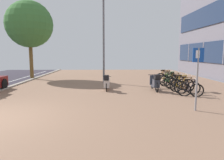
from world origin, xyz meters
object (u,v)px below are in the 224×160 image
object	(u,v)px
bicycle_rack_00	(190,90)
bicycle_rack_04	(175,82)
scooter_mid	(107,83)
parking_sign	(197,72)
bicycle_rack_03	(177,84)
bicycle_rack_08	(164,77)
scooter_near	(155,83)
bicycle_rack_01	(187,87)
bicycle_rack_05	(170,81)
street_tree	(29,24)
bicycle_rack_06	(168,80)
bicycle_rack_02	(182,85)
bicycle_rack_07	(166,78)
lamp_post	(104,36)

from	to	relation	value
bicycle_rack_00	bicycle_rack_04	bearing A→B (deg)	88.34
scooter_mid	parking_sign	world-z (taller)	parking_sign
bicycle_rack_03	bicycle_rack_08	size ratio (longest dim) A/B	0.96
bicycle_rack_03	scooter_near	distance (m)	1.44
bicycle_rack_01	scooter_near	distance (m)	1.71
bicycle_rack_05	street_tree	world-z (taller)	street_tree
bicycle_rack_03	bicycle_rack_06	bearing A→B (deg)	89.37
bicycle_rack_01	scooter_mid	xyz separation A→B (m)	(-4.18, 1.15, 0.07)
bicycle_rack_03	street_tree	distance (m)	12.29
bicycle_rack_02	parking_sign	xyz separation A→B (m)	(-0.90, -3.79, 1.07)
bicycle_rack_05	bicycle_rack_07	bearing A→B (deg)	85.27
parking_sign	street_tree	distance (m)	13.90
lamp_post	bicycle_rack_00	bearing A→B (deg)	-47.57
bicycle_rack_00	scooter_mid	world-z (taller)	scooter_mid
bicycle_rack_00	scooter_mid	xyz separation A→B (m)	(-4.11, 1.78, 0.09)
bicycle_rack_00	scooter_mid	size ratio (longest dim) A/B	0.67
bicycle_rack_04	lamp_post	distance (m)	5.72
bicycle_rack_03	bicycle_rack_06	xyz separation A→B (m)	(0.02, 1.89, 0.00)
bicycle_rack_02	bicycle_rack_07	size ratio (longest dim) A/B	1.02
bicycle_rack_02	street_tree	bearing A→B (deg)	150.07
bicycle_rack_08	street_tree	bearing A→B (deg)	168.22
street_tree	bicycle_rack_04	bearing A→B (deg)	-24.37
bicycle_rack_04	bicycle_rack_07	distance (m)	1.89
bicycle_rack_06	bicycle_rack_00	bearing A→B (deg)	-90.45
bicycle_rack_02	bicycle_rack_08	world-z (taller)	bicycle_rack_02
parking_sign	lamp_post	xyz separation A→B (m)	(-3.47, 7.24, 1.88)
scooter_mid	bicycle_rack_01	bearing A→B (deg)	-15.35
bicycle_rack_00	street_tree	xyz separation A→B (m)	(-10.29, 7.22, 4.07)
bicycle_rack_04	street_tree	size ratio (longest dim) A/B	0.22
bicycle_rack_02	parking_sign	distance (m)	4.04
bicycle_rack_02	bicycle_rack_06	xyz separation A→B (m)	(-0.02, 2.52, -0.01)
bicycle_rack_01	scooter_mid	size ratio (longest dim) A/B	0.70
bicycle_rack_08	bicycle_rack_04	bearing A→B (deg)	-91.32
bicycle_rack_02	scooter_mid	xyz separation A→B (m)	(-4.16, 0.52, 0.07)
bicycle_rack_05	bicycle_rack_01	bearing A→B (deg)	-87.67
scooter_mid	street_tree	distance (m)	9.14
bicycle_rack_00	bicycle_rack_05	xyz separation A→B (m)	(-0.03, 3.15, 0.03)
bicycle_rack_08	scooter_near	xyz separation A→B (m)	(-1.51, -3.52, 0.12)
bicycle_rack_04	bicycle_rack_05	world-z (taller)	bicycle_rack_05
bicycle_rack_05	scooter_near	size ratio (longest dim) A/B	0.78
bicycle_rack_08	street_tree	distance (m)	11.40
bicycle_rack_01	bicycle_rack_05	distance (m)	2.52
bicycle_rack_07	bicycle_rack_01	bearing A→B (deg)	-90.03
bicycle_rack_01	bicycle_rack_06	world-z (taller)	bicycle_rack_01
bicycle_rack_07	bicycle_rack_08	distance (m)	0.63
bicycle_rack_02	bicycle_rack_06	world-z (taller)	bicycle_rack_02
bicycle_rack_07	parking_sign	xyz separation A→B (m)	(-0.92, -6.94, 1.06)
bicycle_rack_03	scooter_mid	bearing A→B (deg)	-178.44
parking_sign	street_tree	size ratio (longest dim) A/B	0.36
bicycle_rack_00	lamp_post	xyz separation A→B (m)	(-4.31, 4.72, 2.97)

